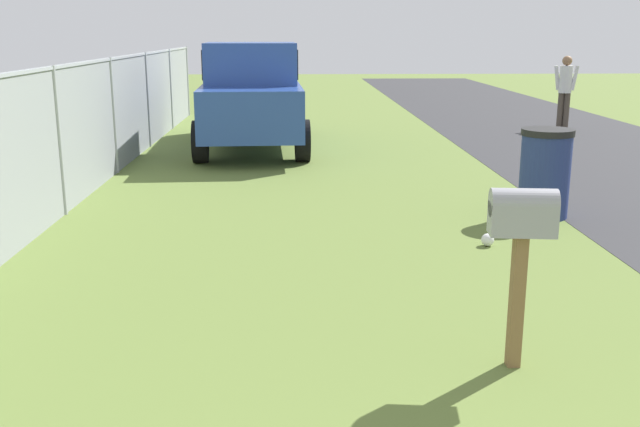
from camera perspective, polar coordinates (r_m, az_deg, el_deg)
The scene contains 7 objects.
mailbox at distance 5.07m, azimuth 15.59°, elevation -1.07°, with size 0.25×0.46×1.28m.
pickup_truck at distance 14.60m, azimuth -5.38°, elevation 9.39°, with size 5.34×2.27×2.09m.
trash_bin at distance 9.56m, azimuth 17.26°, elevation 3.06°, with size 0.65×0.65×1.12m.
pedestrian at distance 18.59m, azimuth 18.72°, elevation 9.43°, with size 0.30×0.54×1.73m.
fence_section at distance 11.09m, azimuth -17.69°, elevation 6.85°, with size 19.94×0.07×1.89m.
litter_bag_by_mailbox at distance 8.18m, azimuth 13.04°, elevation -2.03°, with size 0.14×0.14×0.14m, color silver.
litter_can_near_hydrant at distance 8.84m, azimuth 14.69°, elevation -1.17°, with size 0.07×0.07×0.12m, color blue.
Camera 1 is at (-0.59, 1.04, 2.30)m, focal length 40.71 mm.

